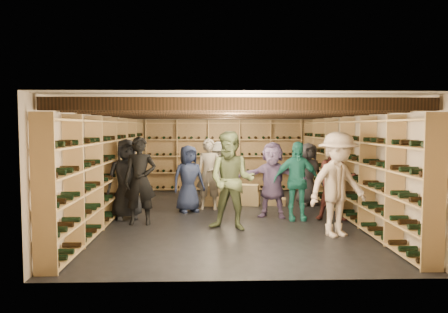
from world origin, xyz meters
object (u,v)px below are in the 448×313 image
person_0 (127,179)px  person_1 (140,181)px  person_2 (232,181)px  person_8 (336,180)px  person_7 (209,174)px  person_3 (338,184)px  crate_loose (275,202)px  crate_stack_left (213,195)px  crate_stack_right (249,195)px  person_4 (296,181)px  person_11 (272,180)px  person_12 (308,174)px  person_6 (188,179)px  person_9 (220,174)px

person_0 → person_1: person_1 is taller
person_2 → person_8: (2.19, 0.70, -0.09)m
person_1 → person_8: (3.99, 0.19, -0.03)m
person_7 → person_8: person_8 is taller
person_1 → person_3: 3.81m
crate_loose → person_1: bearing=-145.9°
crate_stack_left → crate_stack_right: same height
crate_loose → person_4: (0.18, -1.73, 0.74)m
person_11 → person_12: (1.10, 1.43, -0.04)m
crate_loose → person_7: 1.88m
person_2 → person_0: bearing=171.4°
person_1 → person_12: bearing=26.7°
crate_loose → person_11: size_ratio=0.31×
person_3 → person_11: 1.92m
person_3 → person_12: size_ratio=1.20×
person_8 → person_4: bearing=179.2°
person_8 → person_11: person_8 is taller
crate_stack_right → person_0: person_0 is taller
crate_stack_left → person_1: bearing=-125.6°
person_1 → person_11: person_1 is taller
person_4 → crate_loose: bearing=96.2°
person_3 → person_6: 3.60m
person_0 → person_3: 4.34m
person_9 → person_11: bearing=-51.9°
person_6 → person_9: size_ratio=0.97×
person_8 → person_12: size_ratio=1.09×
person_11 → person_4: bearing=-15.9°
crate_loose → person_11: bearing=-101.4°
person_0 → person_6: (1.27, 0.70, -0.09)m
crate_stack_left → person_7: size_ratio=0.33×
person_0 → person_2: bearing=-40.6°
person_7 → crate_loose: bearing=20.6°
crate_stack_right → crate_loose: 0.69m
person_6 → person_2: bearing=-87.0°
person_8 → person_9: person_8 is taller
crate_loose → person_0: (-3.39, -1.50, 0.76)m
crate_stack_left → person_0: 2.44m
person_3 → person_4: person_3 is taller
person_0 → person_3: (4.03, -1.61, 0.08)m
person_12 → crate_loose: bearing=163.8°
crate_stack_left → person_8: (2.53, -1.86, 0.59)m
person_2 → person_8: size_ratio=1.10×
person_0 → person_11: person_0 is taller
person_2 → person_4: size_ratio=1.13×
person_9 → person_3: bearing=-56.1°
crate_stack_left → person_6: (-0.56, -0.79, 0.51)m
person_1 → person_6: person_1 is taller
person_7 → person_12: size_ratio=1.08×
person_4 → person_6: size_ratio=1.08×
crate_stack_right → person_2: 2.70m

